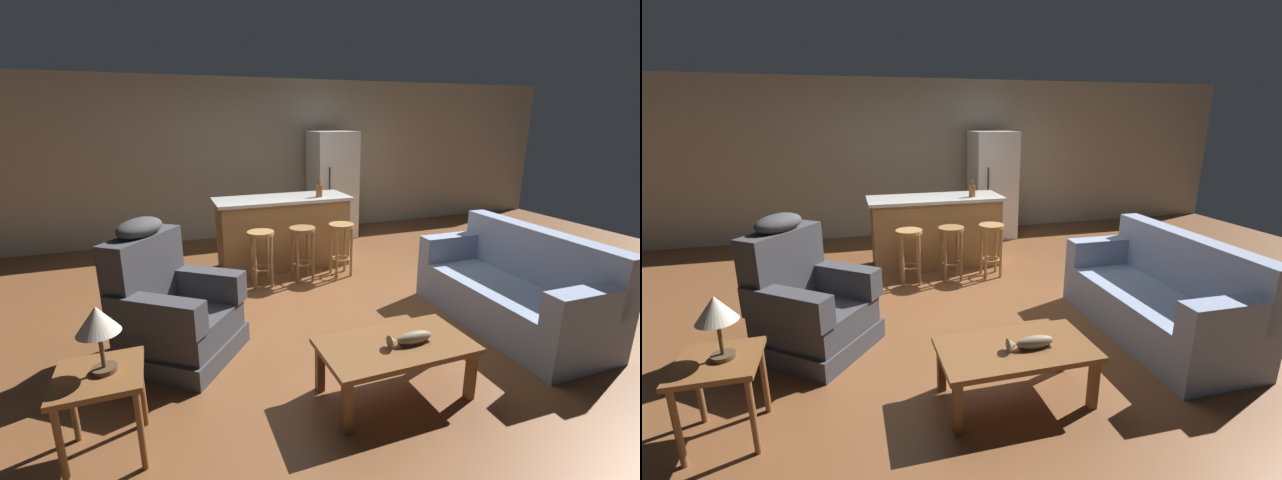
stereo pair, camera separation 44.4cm
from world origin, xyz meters
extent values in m
plane|color=brown|center=(0.00, 0.00, 0.00)|extent=(12.00, 12.00, 0.00)
cube|color=#A89E89|center=(0.00, 3.12, 1.30)|extent=(12.00, 0.05, 2.60)
cube|color=brown|center=(-0.06, -1.73, 0.40)|extent=(1.10, 0.60, 0.04)
cube|color=brown|center=(-0.55, -1.97, 0.19)|extent=(0.06, 0.06, 0.38)
cube|color=brown|center=(0.43, -1.97, 0.19)|extent=(0.06, 0.06, 0.38)
cube|color=brown|center=(-0.55, -1.49, 0.19)|extent=(0.06, 0.06, 0.38)
cube|color=brown|center=(0.43, -1.49, 0.19)|extent=(0.06, 0.06, 0.38)
cube|color=#4C3823|center=(0.06, -1.77, 0.43)|extent=(0.22, 0.07, 0.01)
ellipsoid|color=gray|center=(0.06, -1.77, 0.46)|extent=(0.28, 0.09, 0.09)
cone|color=gray|center=(-0.11, -1.77, 0.46)|extent=(0.06, 0.10, 0.10)
cube|color=#8493B2|center=(1.55, -1.14, 0.10)|extent=(0.88, 1.92, 0.20)
cube|color=#8493B2|center=(1.55, -1.14, 0.31)|extent=(0.88, 1.92, 0.22)
cube|color=#8493B2|center=(1.87, -1.14, 0.68)|extent=(0.24, 1.90, 0.52)
cube|color=#8493B2|center=(1.54, -1.99, 0.56)|extent=(0.84, 0.22, 0.28)
cube|color=#8493B2|center=(1.57, -0.29, 0.56)|extent=(0.84, 0.22, 0.28)
cube|color=#3D3D42|center=(-1.48, -0.62, 0.09)|extent=(1.18, 1.18, 0.18)
cube|color=#3D3D42|center=(-1.48, -0.62, 0.30)|extent=(1.09, 1.08, 0.24)
cube|color=#3D3D42|center=(-1.71, -0.44, 0.74)|extent=(0.65, 0.75, 0.64)
ellipsoid|color=#3D3D42|center=(-1.71, -0.44, 1.12)|extent=(0.49, 0.53, 0.16)
cube|color=#3D3D42|center=(-1.26, -0.37, 0.55)|extent=(0.74, 0.63, 0.26)
cube|color=#3D3D42|center=(-1.66, -0.90, 0.55)|extent=(0.74, 0.63, 0.26)
cube|color=brown|center=(-1.97, -1.62, 0.54)|extent=(0.48, 0.48, 0.04)
cylinder|color=brown|center=(-2.17, -1.82, 0.26)|extent=(0.04, 0.04, 0.52)
cylinder|color=brown|center=(-1.77, -1.82, 0.26)|extent=(0.04, 0.04, 0.52)
cylinder|color=brown|center=(-2.17, -1.42, 0.26)|extent=(0.04, 0.04, 0.52)
cylinder|color=brown|center=(-1.77, -1.42, 0.26)|extent=(0.04, 0.04, 0.52)
cylinder|color=#4C3823|center=(-1.94, -1.61, 0.58)|extent=(0.14, 0.14, 0.03)
cylinder|color=#4C3823|center=(-1.94, -1.61, 0.70)|extent=(0.02, 0.02, 0.22)
cone|color=beige|center=(-1.94, -1.61, 0.89)|extent=(0.24, 0.24, 0.16)
cube|color=#9E7042|center=(0.00, 1.35, 0.45)|extent=(1.71, 0.63, 0.91)
cube|color=silver|center=(0.00, 1.35, 0.93)|extent=(1.80, 0.70, 0.04)
cylinder|color=#A87A47|center=(-0.46, 0.72, 0.66)|extent=(0.32, 0.32, 0.04)
torus|color=#A87A47|center=(-0.46, 0.72, 0.22)|extent=(0.23, 0.23, 0.02)
cylinder|color=#A87A47|center=(-0.56, 0.62, 0.32)|extent=(0.04, 0.04, 0.64)
cylinder|color=#A87A47|center=(-0.36, 0.62, 0.32)|extent=(0.04, 0.04, 0.64)
cylinder|color=#A87A47|center=(-0.56, 0.82, 0.32)|extent=(0.04, 0.04, 0.64)
cylinder|color=#A87A47|center=(-0.36, 0.82, 0.32)|extent=(0.04, 0.04, 0.64)
cylinder|color=olive|center=(0.06, 0.72, 0.66)|extent=(0.32, 0.32, 0.04)
torus|color=olive|center=(0.06, 0.72, 0.22)|extent=(0.23, 0.23, 0.02)
cylinder|color=olive|center=(-0.04, 0.62, 0.32)|extent=(0.04, 0.04, 0.64)
cylinder|color=olive|center=(0.16, 0.62, 0.32)|extent=(0.04, 0.04, 0.64)
cylinder|color=olive|center=(-0.04, 0.82, 0.32)|extent=(0.04, 0.04, 0.64)
cylinder|color=olive|center=(0.16, 0.82, 0.32)|extent=(0.04, 0.04, 0.64)
cylinder|color=#A87A47|center=(0.59, 0.72, 0.66)|extent=(0.32, 0.32, 0.04)
torus|color=#A87A47|center=(0.59, 0.72, 0.22)|extent=(0.23, 0.23, 0.02)
cylinder|color=#A87A47|center=(0.49, 0.62, 0.32)|extent=(0.04, 0.04, 0.64)
cylinder|color=#A87A47|center=(0.69, 0.62, 0.32)|extent=(0.04, 0.04, 0.64)
cylinder|color=#A87A47|center=(0.49, 0.82, 0.32)|extent=(0.04, 0.04, 0.64)
cylinder|color=#A87A47|center=(0.69, 0.82, 0.32)|extent=(0.04, 0.04, 0.64)
cube|color=white|center=(1.23, 2.55, 0.88)|extent=(0.70, 0.66, 1.76)
cylinder|color=#333338|center=(1.03, 2.20, 0.97)|extent=(0.02, 0.02, 0.50)
cylinder|color=brown|center=(0.48, 1.23, 1.03)|extent=(0.09, 0.09, 0.16)
cylinder|color=brown|center=(0.48, 1.23, 1.14)|extent=(0.03, 0.03, 0.07)
camera|label=1|loc=(-1.55, -4.09, 1.98)|focal=24.00mm
camera|label=2|loc=(-1.13, -4.22, 1.98)|focal=24.00mm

